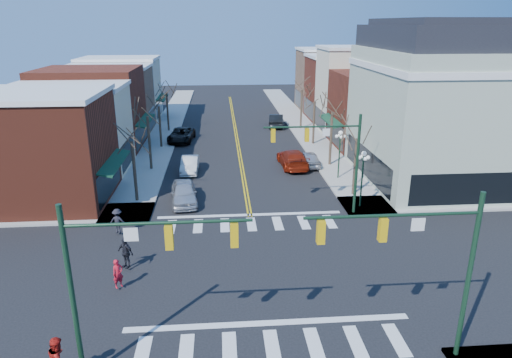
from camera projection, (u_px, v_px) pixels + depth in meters
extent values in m
plane|color=black|center=(259.00, 271.00, 25.06)|extent=(160.00, 160.00, 0.00)
cube|color=#9E9B93|center=(149.00, 166.00, 43.23)|extent=(3.50, 70.00, 0.15)
cube|color=#9E9B93|center=(331.00, 162.00, 44.56)|extent=(3.50, 70.00, 0.15)
cube|color=maroon|center=(37.00, 151.00, 33.67)|extent=(10.00, 8.50, 8.00)
cube|color=beige|center=(69.00, 131.00, 41.06)|extent=(10.00, 7.00, 7.50)
cube|color=maroon|center=(92.00, 109.00, 48.44)|extent=(10.00, 9.00, 8.50)
cube|color=#916B50|center=(110.00, 100.00, 56.33)|extent=(10.00, 7.50, 7.80)
cube|color=beige|center=(122.00, 90.00, 63.58)|extent=(10.00, 8.00, 8.20)
cube|color=maroon|center=(381.00, 110.00, 49.22)|extent=(10.00, 8.50, 8.00)
cube|color=beige|center=(361.00, 91.00, 56.21)|extent=(10.00, 7.00, 10.00)
cube|color=maroon|center=(344.00, 89.00, 63.52)|extent=(10.00, 8.00, 8.50)
cube|color=#916B50|center=(331.00, 80.00, 70.98)|extent=(10.00, 8.00, 9.00)
cube|color=#A9B69E|center=(440.00, 117.00, 38.20)|extent=(12.00, 14.00, 11.00)
cube|color=white|center=(447.00, 66.00, 36.87)|extent=(12.25, 14.25, 0.50)
cube|color=black|center=(451.00, 37.00, 36.13)|extent=(11.40, 13.40, 1.80)
cube|color=black|center=(453.00, 22.00, 35.77)|extent=(9.80, 11.80, 0.60)
cylinder|color=#14331E|center=(72.00, 297.00, 16.36)|extent=(0.20, 0.20, 7.20)
cylinder|color=#14331E|center=(159.00, 223.00, 15.69)|extent=(6.50, 0.12, 0.12)
cube|color=gold|center=(169.00, 237.00, 15.90)|extent=(0.28, 0.28, 0.90)
cube|color=gold|center=(234.00, 235.00, 16.07)|extent=(0.28, 0.28, 0.90)
cylinder|color=#14331E|center=(468.00, 280.00, 17.48)|extent=(0.20, 0.20, 7.20)
cylinder|color=#14331E|center=(393.00, 215.00, 16.32)|extent=(6.50, 0.12, 0.12)
cube|color=gold|center=(383.00, 230.00, 16.48)|extent=(0.28, 0.28, 0.90)
cube|color=gold|center=(321.00, 232.00, 16.30)|extent=(0.28, 0.28, 0.90)
cylinder|color=#14331E|center=(357.00, 166.00, 31.43)|extent=(0.20, 0.20, 7.20)
cylinder|color=#14331E|center=(312.00, 127.00, 30.28)|extent=(6.50, 0.12, 0.12)
cube|color=gold|center=(307.00, 135.00, 30.43)|extent=(0.28, 0.28, 0.90)
cube|color=gold|center=(273.00, 136.00, 30.26)|extent=(0.28, 0.28, 0.90)
cylinder|color=#14331E|center=(362.00, 182.00, 33.05)|extent=(0.12, 0.12, 4.00)
sphere|color=white|center=(364.00, 154.00, 32.35)|extent=(0.36, 0.36, 0.36)
cylinder|color=#14331E|center=(339.00, 157.00, 39.18)|extent=(0.12, 0.12, 4.00)
sphere|color=white|center=(341.00, 133.00, 38.48)|extent=(0.36, 0.36, 0.36)
cylinder|color=#382B21|center=(135.00, 172.00, 34.03)|extent=(0.24, 0.24, 4.76)
cylinder|color=#382B21|center=(150.00, 144.00, 41.52)|extent=(0.24, 0.24, 5.04)
cylinder|color=#382B21|center=(160.00, 127.00, 49.15)|extent=(0.24, 0.24, 4.55)
cylinder|color=#382B21|center=(168.00, 112.00, 56.63)|extent=(0.24, 0.24, 4.90)
cylinder|color=#382B21|center=(355.00, 168.00, 35.32)|extent=(0.24, 0.24, 4.62)
cylinder|color=#382B21|center=(331.00, 139.00, 42.78)|extent=(0.24, 0.24, 5.18)
cylinder|color=#382B21|center=(314.00, 123.00, 50.38)|extent=(0.24, 0.24, 4.83)
cylinder|color=#382B21|center=(301.00, 110.00, 57.90)|extent=(0.24, 0.24, 4.97)
imported|color=silver|center=(184.00, 193.00, 34.35)|extent=(2.38, 4.88, 1.61)
imported|color=silver|center=(190.00, 165.00, 41.51)|extent=(1.56, 4.29, 1.41)
imported|color=black|center=(181.00, 135.00, 52.28)|extent=(3.12, 5.77, 1.54)
imported|color=maroon|center=(293.00, 159.00, 42.99)|extent=(2.60, 5.76, 1.64)
imported|color=#BABABF|center=(309.00, 159.00, 43.34)|extent=(1.80, 4.21, 1.42)
imported|color=black|center=(276.00, 121.00, 59.69)|extent=(2.45, 5.26, 1.67)
imported|color=red|center=(118.00, 274.00, 23.06)|extent=(0.67, 0.65, 1.54)
imported|color=black|center=(125.00, 253.00, 24.93)|extent=(1.10, 0.93, 1.77)
imported|color=black|center=(118.00, 221.00, 29.07)|extent=(1.14, 0.77, 1.64)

